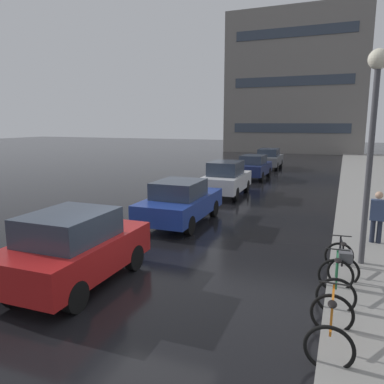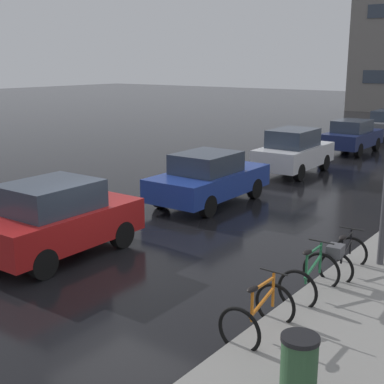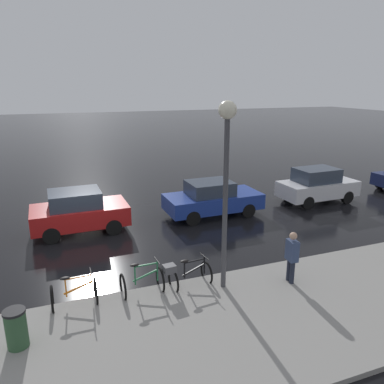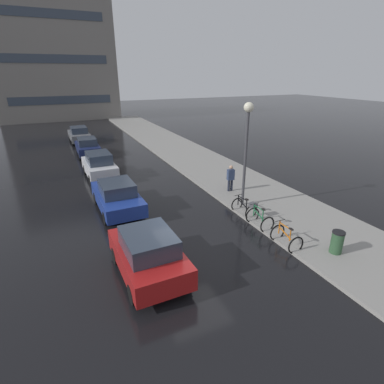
# 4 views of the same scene
# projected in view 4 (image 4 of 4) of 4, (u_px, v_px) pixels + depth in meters

# --- Properties ---
(ground_plane) EXTENTS (140.00, 140.00, 0.00)m
(ground_plane) POSITION_uv_depth(u_px,v_px,m) (194.00, 259.00, 11.42)
(ground_plane) COLOR black
(sidewalk_kerb) EXTENTS (4.80, 60.00, 0.14)m
(sidewalk_kerb) POSITION_uv_depth(u_px,v_px,m) (210.00, 168.00, 22.15)
(sidewalk_kerb) COLOR gray
(sidewalk_kerb) RESTS_ON ground
(bicycle_nearest) EXTENTS (0.75, 1.16, 0.99)m
(bicycle_nearest) POSITION_uv_depth(u_px,v_px,m) (286.00, 238.00, 12.07)
(bicycle_nearest) COLOR black
(bicycle_nearest) RESTS_ON ground
(bicycle_second) EXTENTS (0.79, 1.15, 1.02)m
(bicycle_second) POSITION_uv_depth(u_px,v_px,m) (260.00, 219.00, 13.61)
(bicycle_second) COLOR black
(bicycle_second) RESTS_ON ground
(bicycle_third) EXTENTS (0.82, 1.43, 0.93)m
(bicycle_third) POSITION_uv_depth(u_px,v_px,m) (246.00, 207.00, 14.68)
(bicycle_third) COLOR black
(bicycle_third) RESTS_ON ground
(car_red) EXTENTS (2.04, 3.76, 1.70)m
(car_red) POSITION_uv_depth(u_px,v_px,m) (148.00, 254.00, 10.23)
(car_red) COLOR #AD1919
(car_red) RESTS_ON ground
(car_blue) EXTENTS (1.99, 4.33, 1.59)m
(car_blue) POSITION_uv_depth(u_px,v_px,m) (117.00, 196.00, 15.15)
(car_blue) COLOR navy
(car_blue) RESTS_ON ground
(car_white) EXTENTS (1.89, 3.98, 1.74)m
(car_white) POSITION_uv_depth(u_px,v_px,m) (99.00, 165.00, 19.96)
(car_white) COLOR silver
(car_white) RESTS_ON ground
(car_navy) EXTENTS (1.76, 3.83, 1.56)m
(car_navy) POSITION_uv_depth(u_px,v_px,m) (88.00, 147.00, 25.23)
(car_navy) COLOR navy
(car_navy) RESTS_ON ground
(car_grey) EXTENTS (1.92, 4.16, 1.59)m
(car_grey) POSITION_uv_depth(u_px,v_px,m) (79.00, 135.00, 30.14)
(car_grey) COLOR slate
(car_grey) RESTS_ON ground
(pedestrian) EXTENTS (0.42, 0.28, 1.69)m
(pedestrian) POSITION_uv_depth(u_px,v_px,m) (231.00, 178.00, 17.33)
(pedestrian) COLOR #1E2333
(pedestrian) RESTS_ON ground
(streetlamp) EXTENTS (0.48, 0.48, 5.35)m
(streetlamp) POSITION_uv_depth(u_px,v_px,m) (247.00, 134.00, 14.43)
(streetlamp) COLOR #424247
(streetlamp) RESTS_ON ground
(trash_bin) EXTENTS (0.48, 0.48, 1.04)m
(trash_bin) POSITION_uv_depth(u_px,v_px,m) (337.00, 244.00, 11.45)
(trash_bin) COLOR #2D5133
(trash_bin) RESTS_ON ground
(building_facade_main) EXTENTS (16.32, 10.86, 16.66)m
(building_facade_main) POSITION_uv_depth(u_px,v_px,m) (54.00, 60.00, 44.74)
(building_facade_main) COLOR gray
(building_facade_main) RESTS_ON ground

